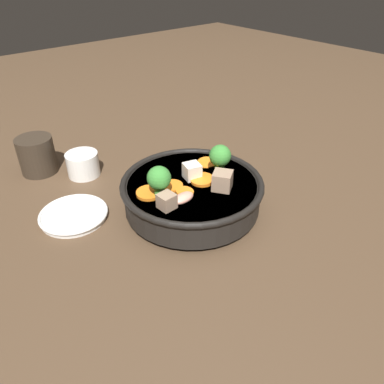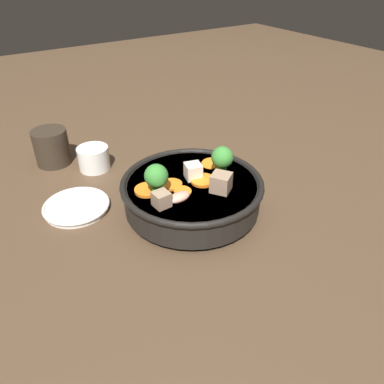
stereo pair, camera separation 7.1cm
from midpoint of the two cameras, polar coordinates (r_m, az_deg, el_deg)
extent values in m
plane|color=#4C3826|center=(0.73, 2.77, -2.76)|extent=(3.00, 3.00, 0.00)
cylinder|color=black|center=(0.73, 2.78, -2.44)|extent=(0.14, 0.14, 0.01)
cylinder|color=black|center=(0.71, 2.85, -0.44)|extent=(0.26, 0.26, 0.05)
torus|color=black|center=(0.70, 2.91, 1.31)|extent=(0.27, 0.27, 0.01)
cylinder|color=brown|center=(0.71, 2.88, 0.34)|extent=(0.24, 0.24, 0.03)
cylinder|color=orange|center=(0.70, 4.49, 1.67)|extent=(0.05, 0.05, 0.01)
cylinder|color=orange|center=(0.67, 1.58, 0.00)|extent=(0.05, 0.04, 0.01)
cylinder|color=orange|center=(0.67, -3.90, 0.19)|extent=(0.06, 0.06, 0.01)
cylinder|color=orange|center=(0.76, 5.56, 4.22)|extent=(0.05, 0.05, 0.01)
cylinder|color=orange|center=(0.69, -0.18, 1.06)|extent=(0.04, 0.04, 0.00)
cylinder|color=green|center=(0.72, 7.36, 3.28)|extent=(0.02, 0.02, 0.03)
sphere|color=#388433|center=(0.71, 7.52, 5.18)|extent=(0.04, 0.04, 0.04)
cylinder|color=green|center=(0.66, -2.19, 0.26)|extent=(0.02, 0.02, 0.03)
sphere|color=#388433|center=(0.64, -2.24, 2.30)|extent=(0.04, 0.04, 0.04)
cube|color=#9E7F66|center=(0.67, 7.48, 1.34)|extent=(0.05, 0.05, 0.03)
cube|color=silver|center=(0.71, 3.06, 3.10)|extent=(0.04, 0.04, 0.03)
cube|color=#9E7F66|center=(0.63, -1.47, -1.22)|extent=(0.03, 0.03, 0.03)
ellipsoid|color=#EA9E84|center=(0.65, 1.16, -0.90)|extent=(0.03, 0.04, 0.02)
cylinder|color=white|center=(0.75, -14.63, -2.37)|extent=(0.12, 0.12, 0.01)
torus|color=white|center=(0.75, -14.68, -2.06)|extent=(0.13, 0.13, 0.01)
cylinder|color=white|center=(0.88, -12.53, 4.98)|extent=(0.07, 0.07, 0.05)
cylinder|color=brown|center=(0.87, -12.66, 5.90)|extent=(0.06, 0.06, 0.00)
cylinder|color=#33281E|center=(0.92, -18.56, 6.46)|extent=(0.08, 0.08, 0.08)
torus|color=#33281E|center=(0.95, -19.33, 7.55)|extent=(0.05, 0.01, 0.05)
camera|label=1|loc=(0.04, -87.14, 1.90)|focal=35.00mm
camera|label=2|loc=(0.04, 92.86, -1.90)|focal=35.00mm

